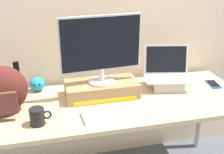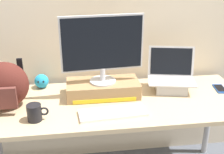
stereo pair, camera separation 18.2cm
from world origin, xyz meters
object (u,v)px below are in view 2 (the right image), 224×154
object	(u,v)px
coffee_mug	(35,113)
cell_phone	(220,89)
plush_toy	(42,81)
open_laptop	(171,81)
messenger_backpack	(5,85)
desktop_monitor	(102,47)
external_keyboard	(113,113)
toner_box_yellow	(103,88)

from	to	relation	value
coffee_mug	cell_phone	bearing A→B (deg)	11.31
coffee_mug	plush_toy	xyz separation A→B (m)	(-0.00, 0.47, -0.00)
open_laptop	cell_phone	distance (m)	0.38
messenger_backpack	plush_toy	distance (m)	0.35
desktop_monitor	cell_phone	size ratio (longest dim) A/B	3.63
external_keyboard	coffee_mug	xyz separation A→B (m)	(-0.48, -0.01, 0.04)
desktop_monitor	open_laptop	world-z (taller)	desktop_monitor
external_keyboard	messenger_backpack	bearing A→B (deg)	158.55
messenger_backpack	coffee_mug	size ratio (longest dim) A/B	2.34
toner_box_yellow	desktop_monitor	world-z (taller)	desktop_monitor
desktop_monitor	coffee_mug	distance (m)	0.61
external_keyboard	messenger_backpack	xyz separation A→B (m)	(-0.68, 0.20, 0.14)
toner_box_yellow	external_keyboard	distance (m)	0.28
messenger_backpack	plush_toy	xyz separation A→B (m)	(0.20, 0.26, -0.10)
toner_box_yellow	cell_phone	distance (m)	0.88
external_keyboard	plush_toy	size ratio (longest dim) A/B	4.18
desktop_monitor	open_laptop	xyz separation A→B (m)	(0.51, 0.03, -0.29)
desktop_monitor	open_laptop	bearing A→B (deg)	-1.63
external_keyboard	cell_phone	size ratio (longest dim) A/B	2.81
open_laptop	coffee_mug	distance (m)	1.00
desktop_monitor	cell_phone	bearing A→B (deg)	-5.93
coffee_mug	messenger_backpack	bearing A→B (deg)	133.48
open_laptop	messenger_backpack	xyz separation A→B (m)	(-1.15, -0.10, 0.09)
toner_box_yellow	external_keyboard	bearing A→B (deg)	-83.19
desktop_monitor	coffee_mug	world-z (taller)	desktop_monitor
desktop_monitor	open_laptop	distance (m)	0.59
messenger_backpack	cell_phone	world-z (taller)	messenger_backpack
external_keyboard	cell_phone	distance (m)	0.88
messenger_backpack	external_keyboard	bearing A→B (deg)	-16.83
toner_box_yellow	messenger_backpack	size ratio (longest dim) A/B	1.67
desktop_monitor	cell_phone	world-z (taller)	desktop_monitor
messenger_backpack	coffee_mug	xyz separation A→B (m)	(0.20, -0.21, -0.10)
external_keyboard	messenger_backpack	world-z (taller)	messenger_backpack
messenger_backpack	open_laptop	bearing A→B (deg)	4.85
open_laptop	plush_toy	distance (m)	0.96
open_laptop	external_keyboard	size ratio (longest dim) A/B	0.86
messenger_backpack	coffee_mug	distance (m)	0.31
open_laptop	coffee_mug	bearing A→B (deg)	-150.15
plush_toy	desktop_monitor	bearing A→B (deg)	-23.29
cell_phone	plush_toy	distance (m)	1.34
desktop_monitor	coffee_mug	bearing A→B (deg)	-152.13
desktop_monitor	coffee_mug	xyz separation A→B (m)	(-0.44, -0.28, -0.31)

